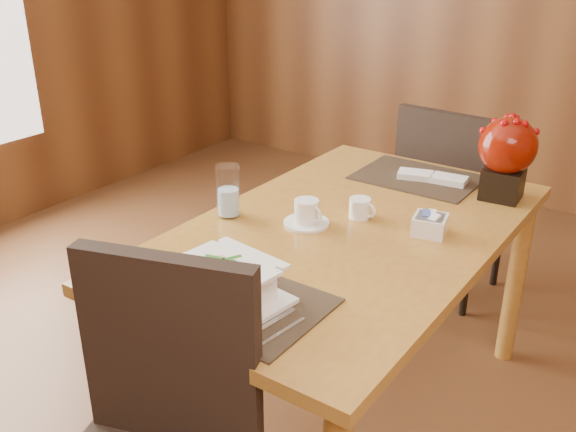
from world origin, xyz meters
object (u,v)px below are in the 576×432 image
Objects in this scene: creamer_jug at (360,208)px; far_chair at (447,194)px; water_glass at (228,191)px; sugar_caddy at (430,225)px; soup_setting at (221,287)px; bread_plate at (137,269)px; dining_table at (344,254)px; coffee_cup at (306,214)px; berry_decor at (507,153)px.

creamer_jug is 0.10× the size of far_chair.
water_glass is 1.77× the size of sugar_caddy.
sugar_caddy is at bearing 77.35° from soup_setting.
far_chair reaches higher than bread_plate.
dining_table is at bearing 95.68° from soup_setting.
berry_decor reaches higher than coffee_cup.
creamer_jug is at bearing -176.43° from sugar_caddy.
sugar_caddy is (0.24, 0.11, 0.13)m from dining_table.
bread_plate is at bearing -85.95° from water_glass.
far_chair reaches higher than creamer_jug.
berry_decor is (0.69, 0.68, 0.08)m from water_glass.
sugar_caddy is at bearing 50.40° from bread_plate.
coffee_cup reaches higher than bread_plate.
dining_table is at bearing 59.95° from bread_plate.
water_glass is at bearing 135.50° from soup_setting.
far_chair is (0.33, 1.14, -0.31)m from water_glass.
sugar_caddy is (0.36, 0.16, -0.01)m from coffee_cup.
water_glass reaches higher than soup_setting.
water_glass reaches higher than coffee_cup.
coffee_cup is 0.16× the size of far_chair.
berry_decor is (0.33, 0.54, 0.26)m from dining_table.
creamer_jug is at bearing -126.98° from berry_decor.
dining_table is at bearing 20.88° from water_glass.
berry_decor is at bearing 80.41° from soup_setting.
dining_table is 10.52× the size of bread_plate.
sugar_caddy is at bearing 12.79° from creamer_jug.
creamer_jug is 0.94m from far_chair.
far_chair is (-0.04, 0.90, -0.26)m from creamer_jug.
coffee_cup reaches higher than creamer_jug.
coffee_cup is 1.50× the size of sugar_caddy.
berry_decor is 0.71m from far_chair.
water_glass is 0.60× the size of berry_decor.
far_chair is at bearing 98.21° from soup_setting.
creamer_jug is 0.32× the size of berry_decor.
far_chair is at bearing 107.34° from sugar_caddy.
far_chair is at bearing 73.89° from water_glass.
coffee_cup reaches higher than sugar_caddy.
soup_setting is at bearing -107.08° from berry_decor.
water_glass reaches higher than creamer_jug.
soup_setting is at bearing -0.99° from bread_plate.
water_glass is at bearing -137.58° from creamer_jug.
berry_decor is (0.44, 0.59, 0.13)m from coffee_cup.
bread_plate is at bearing -129.60° from sugar_caddy.
dining_table is 16.17× the size of creamer_jug.
water_glass is 1.25× the size of bread_plate.
berry_decor reaches higher than soup_setting.
creamer_jug is at bearing 63.89° from bread_plate.
soup_setting is 0.57m from water_glass.
soup_setting is 1.06× the size of berry_decor.
bread_plate is 1.63m from far_chair.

